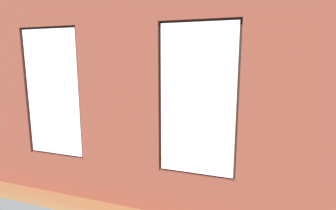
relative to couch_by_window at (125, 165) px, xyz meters
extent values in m
cube|color=#99663D|center=(-0.30, -2.18, -0.38)|extent=(6.63, 6.41, 0.10)
cube|color=brown|center=(-2.65, 0.65, 1.38)|extent=(1.32, 0.16, 3.42)
cube|color=brown|center=(-0.30, 0.65, 1.38)|extent=(1.28, 0.16, 3.42)
cube|color=brown|center=(2.06, 0.65, 1.38)|extent=(1.32, 0.16, 3.42)
cube|color=brown|center=(-1.47, 0.65, 0.00)|extent=(1.05, 0.16, 0.66)
cube|color=white|center=(-1.47, 0.69, 1.35)|extent=(0.99, 0.03, 1.99)
cube|color=#38281E|center=(-1.47, 0.63, 1.35)|extent=(1.05, 0.04, 2.05)
cube|color=brown|center=(0.87, 0.65, 0.00)|extent=(1.05, 0.16, 0.66)
cube|color=brown|center=(0.87, 0.65, 2.73)|extent=(1.05, 0.16, 0.71)
cube|color=white|center=(0.87, 0.69, 1.35)|extent=(0.99, 0.03, 1.99)
cube|color=#38281E|center=(0.87, 0.63, 1.35)|extent=(1.05, 0.04, 2.05)
cube|color=tan|center=(-0.30, 0.55, 0.30)|extent=(3.59, 0.24, 0.06)
cube|color=black|center=(-0.30, 0.56, 1.63)|extent=(0.40, 0.03, 0.58)
cube|color=#A33875|center=(-0.30, 0.55, 1.63)|extent=(0.34, 0.01, 0.52)
cube|color=silver|center=(2.67, -1.98, 1.38)|extent=(0.10, 5.41, 3.42)
cube|color=black|center=(0.00, -0.05, -0.12)|extent=(1.73, 0.85, 0.42)
cube|color=black|center=(0.00, 0.28, 0.28)|extent=(1.73, 0.24, 0.38)
cube|color=black|center=(-0.76, -0.05, 0.19)|extent=(0.22, 0.85, 0.24)
cube|color=black|center=(0.76, -0.05, 0.19)|extent=(0.22, 0.85, 0.24)
cube|color=black|center=(-0.32, -0.09, 0.15)|extent=(0.59, 0.65, 0.12)
cube|color=black|center=(0.32, -0.09, 0.15)|extent=(0.59, 0.65, 0.12)
cube|color=black|center=(-2.56, -2.04, -0.12)|extent=(0.90, 1.91, 0.42)
cube|color=black|center=(-2.89, -2.04, 0.28)|extent=(0.29, 1.90, 0.38)
cube|color=black|center=(-2.58, -2.88, 0.19)|extent=(0.86, 0.24, 0.24)
cube|color=black|center=(-2.54, -1.21, 0.19)|extent=(0.86, 0.24, 0.24)
cube|color=black|center=(-2.53, -2.41, 0.15)|extent=(0.66, 0.68, 0.12)
cube|color=black|center=(-2.51, -1.68, 0.15)|extent=(0.66, 0.68, 0.12)
cube|color=tan|center=(-0.04, -2.04, 0.10)|extent=(1.34, 0.77, 0.04)
cube|color=tan|center=(-0.65, -2.37, -0.13)|extent=(0.07, 0.07, 0.41)
cube|color=tan|center=(0.57, -2.37, -0.13)|extent=(0.07, 0.07, 0.41)
cube|color=tan|center=(-0.65, -1.72, -0.13)|extent=(0.07, 0.07, 0.41)
cube|color=tan|center=(0.57, -1.72, -0.13)|extent=(0.07, 0.07, 0.41)
cylinder|color=#33567F|center=(-0.04, -2.04, 0.17)|extent=(0.09, 0.09, 0.11)
cylinder|color=#47423D|center=(0.36, -1.93, 0.17)|extent=(0.13, 0.13, 0.11)
sphere|color=#337F38|center=(0.36, -1.93, 0.30)|extent=(0.16, 0.16, 0.16)
cube|color=#B2B2B7|center=(-0.41, -2.18, 0.13)|extent=(0.13, 0.17, 0.02)
cube|color=black|center=(2.37, -1.82, -0.10)|extent=(1.20, 0.42, 0.46)
cube|color=black|center=(2.37, -1.82, 0.16)|extent=(0.47, 0.20, 0.05)
cube|color=black|center=(2.37, -1.82, 0.21)|extent=(0.06, 0.04, 0.06)
cube|color=black|center=(2.37, -1.82, 0.55)|extent=(1.07, 0.04, 0.61)
cube|color=black|center=(2.37, -1.84, 0.55)|extent=(1.02, 0.01, 0.56)
cylinder|color=olive|center=(-0.22, -4.34, -0.19)|extent=(0.50, 0.50, 0.28)
ellipsoid|color=silver|center=(-0.22, -4.34, 0.15)|extent=(1.12, 1.12, 0.45)
ellipsoid|color=navy|center=(-0.13, -4.34, 0.26)|extent=(0.44, 0.44, 0.18)
cylinder|color=#9E5638|center=(-2.76, -4.38, -0.16)|extent=(0.32, 0.32, 0.33)
cylinder|color=brown|center=(-2.76, -4.38, 0.26)|extent=(0.06, 0.06, 0.52)
cone|color=#1E5B28|center=(-2.63, -4.36, 0.73)|extent=(0.39, 0.19, 0.48)
cone|color=#1E5B28|center=(-2.67, -4.21, 0.67)|extent=(0.34, 0.47, 0.40)
cone|color=#1E5B28|center=(-2.89, -4.26, 0.69)|extent=(0.41, 0.40, 0.43)
cone|color=#1E5B28|center=(-2.92, -4.46, 0.69)|extent=(0.46, 0.31, 0.43)
cone|color=#1E5B28|center=(-2.68, -4.56, 0.67)|extent=(0.31, 0.48, 0.41)
cylinder|color=#47423D|center=(-1.17, -2.95, -0.22)|extent=(0.18, 0.18, 0.22)
cylinder|color=brown|center=(-1.17, -2.95, -0.04)|extent=(0.03, 0.03, 0.15)
ellipsoid|color=#286B2D|center=(-1.17, -2.95, 0.17)|extent=(0.36, 0.36, 0.25)
cylinder|color=gray|center=(-2.21, -3.44, -0.24)|extent=(0.18, 0.18, 0.19)
cylinder|color=brown|center=(-2.21, -3.44, -0.08)|extent=(0.03, 0.03, 0.12)
ellipsoid|color=#286B2D|center=(-2.21, -3.44, 0.15)|extent=(0.36, 0.36, 0.34)
cylinder|color=brown|center=(2.07, -4.33, -0.16)|extent=(0.29, 0.29, 0.35)
cylinder|color=brown|center=(2.07, -4.33, 0.20)|extent=(0.05, 0.05, 0.36)
cone|color=#337F38|center=(2.25, -4.31, 0.55)|extent=(0.48, 0.19, 0.44)
cone|color=#337F38|center=(2.17, -4.16, 0.53)|extent=(0.36, 0.49, 0.42)
cone|color=#337F38|center=(2.04, -4.16, 0.56)|extent=(0.21, 0.46, 0.46)
cone|color=#337F38|center=(1.93, -4.28, 0.59)|extent=(0.43, 0.27, 0.50)
cone|color=#337F38|center=(1.94, -4.39, 0.59)|extent=(0.42, 0.30, 0.50)
cone|color=#337F38|center=(2.03, -4.52, 0.54)|extent=(0.23, 0.50, 0.43)
cone|color=#337F38|center=(2.15, -4.48, 0.56)|extent=(0.35, 0.46, 0.46)
cylinder|color=brown|center=(-2.76, 0.10, -0.18)|extent=(0.29, 0.29, 0.30)
cylinder|color=brown|center=(-2.76, 0.10, 0.05)|extent=(0.04, 0.04, 0.17)
ellipsoid|color=#1E5B28|center=(-2.76, 0.10, 0.44)|extent=(0.64, 0.64, 0.61)
cylinder|color=gray|center=(1.82, -0.76, -0.13)|extent=(0.42, 0.42, 0.40)
cylinder|color=brown|center=(1.82, -0.76, 0.30)|extent=(0.08, 0.08, 0.46)
cone|color=#1E5B28|center=(1.95, -0.77, 0.73)|extent=(0.40, 0.17, 0.48)
cone|color=#1E5B28|center=(1.79, -0.59, 0.69)|extent=(0.21, 0.47, 0.44)
cone|color=#1E5B28|center=(1.66, -0.78, 0.71)|extent=(0.43, 0.17, 0.46)
cone|color=#1E5B28|center=(1.81, -0.95, 0.68)|extent=(0.17, 0.48, 0.41)
cylinder|color=gray|center=(1.17, 0.10, -0.19)|extent=(0.31, 0.31, 0.28)
cylinder|color=brown|center=(1.17, 0.10, -0.02)|extent=(0.05, 0.05, 0.06)
ellipsoid|color=#3D8E42|center=(1.17, 0.10, 0.22)|extent=(0.68, 0.68, 0.42)
camera|label=1|loc=(-2.19, 4.00, 1.90)|focal=28.00mm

